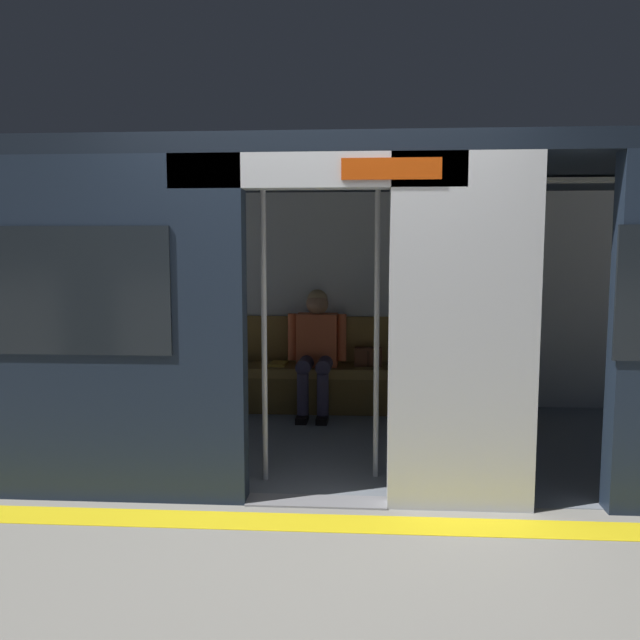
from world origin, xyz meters
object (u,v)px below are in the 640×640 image
object	(u,v)px
person_seated	(316,344)
handbag	(368,357)
grab_pole_far	(377,326)
train_car	(321,260)
grab_pole_door	(264,327)
book	(278,364)
bench_seat	(333,377)

from	to	relation	value
person_seated	handbag	distance (m)	0.52
handbag	grab_pole_far	bearing A→B (deg)	91.19
train_car	grab_pole_door	size ratio (longest dim) A/B	3.10
person_seated	book	world-z (taller)	person_seated
handbag	person_seated	bearing A→B (deg)	15.20
grab_pole_door	grab_pole_far	bearing A→B (deg)	-171.08
handbag	grab_pole_door	bearing A→B (deg)	70.34
handbag	book	xyz separation A→B (m)	(0.86, 0.05, -0.07)
train_car	person_seated	bearing A→B (deg)	-83.72
train_car	grab_pole_door	world-z (taller)	train_car
person_seated	handbag	size ratio (longest dim) A/B	4.47
bench_seat	book	world-z (taller)	book
train_car	bench_seat	world-z (taller)	train_car
train_car	book	xyz separation A→B (m)	(0.48, -1.07, -1.01)
person_seated	grab_pole_door	bearing A→B (deg)	83.38
handbag	grab_pole_door	size ratio (longest dim) A/B	0.13
person_seated	grab_pole_door	distance (m)	1.87
bench_seat	handbag	world-z (taller)	handbag
train_car	bench_seat	bearing A→B (deg)	-92.63
bench_seat	book	size ratio (longest dim) A/B	14.05
grab_pole_far	handbag	bearing A→B (deg)	-88.81
handbag	grab_pole_far	world-z (taller)	grab_pole_far
person_seated	grab_pole_far	world-z (taller)	grab_pole_far
grab_pole_far	book	bearing A→B (deg)	-63.42
train_car	bench_seat	size ratio (longest dim) A/B	2.07
train_car	grab_pole_door	xyz separation A→B (m)	(0.32, 0.83, -0.43)
book	bench_seat	bearing A→B (deg)	-179.18
bench_seat	handbag	distance (m)	0.39
grab_pole_door	person_seated	bearing A→B (deg)	-96.62
train_car	bench_seat	distance (m)	1.53
bench_seat	person_seated	bearing A→B (deg)	18.80
person_seated	grab_pole_far	xyz separation A→B (m)	(-0.52, 1.70, 0.38)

